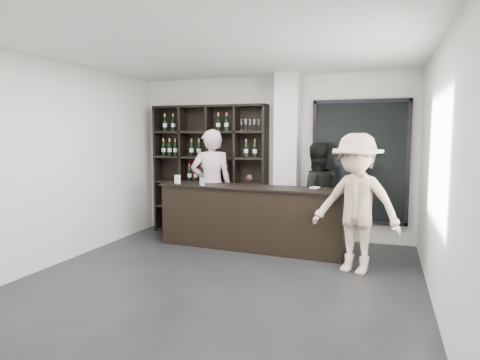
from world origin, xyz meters
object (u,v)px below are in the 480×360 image
(taster_pink, at_px, (211,185))
(customer, at_px, (356,204))
(taster_black, at_px, (315,196))
(wine_shelf, at_px, (210,170))
(tasting_counter, at_px, (251,217))

(taster_pink, relative_size, customer, 1.04)
(taster_pink, height_order, customer, taster_pink)
(customer, bearing_deg, taster_black, 141.38)
(wine_shelf, height_order, taster_black, wine_shelf)
(wine_shelf, xyz_separation_m, tasting_counter, (1.07, -0.82, -0.68))
(taster_black, bearing_deg, taster_pink, -20.46)
(tasting_counter, xyz_separation_m, taster_black, (0.98, 0.38, 0.35))
(tasting_counter, xyz_separation_m, customer, (1.69, -0.70, 0.42))
(taster_pink, bearing_deg, customer, 133.33)
(taster_pink, bearing_deg, wine_shelf, -88.20)
(tasting_counter, height_order, customer, customer)
(taster_black, bearing_deg, customer, 101.48)
(wine_shelf, xyz_separation_m, taster_black, (2.05, -0.43, -0.34))
(tasting_counter, xyz_separation_m, taster_pink, (-0.84, 0.35, 0.46))
(customer, bearing_deg, taster_pink, 175.78)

